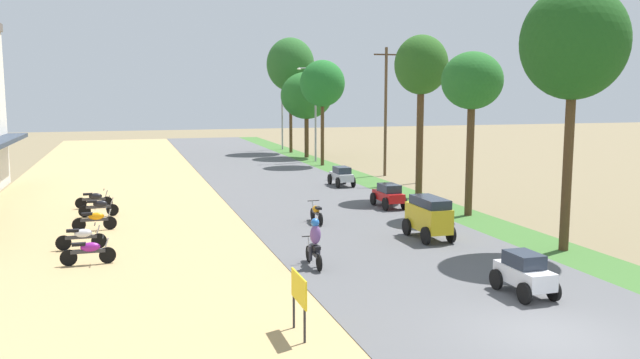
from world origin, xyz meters
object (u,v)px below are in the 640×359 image
object	(u,v)px
parked_motorbike_second	(82,236)
car_van_yellow	(429,215)
median_tree_fourth	(322,84)
median_tree_third	(421,67)
utility_pole_near	(422,111)
car_sedan_red	(389,194)
motorbike_ahead_second	(316,212)
street_signboard	(299,293)
car_hatchback_white	(524,272)
median_tree_sixth	(290,65)
motorbike_foreground_rider	(314,244)
parked_motorbike_third	(95,219)
parked_motorbike_fourth	(99,206)
car_sedan_silver	(341,175)
median_tree_fifth	(306,96)
utility_pole_far	(386,110)
streetlamp_mid	(282,103)
streetlamp_near	(316,107)
parked_motorbike_fifth	(94,198)
median_tree_nearest	(574,44)
parked_motorbike_nearest	(89,250)

from	to	relation	value
parked_motorbike_second	car_van_yellow	world-z (taller)	car_van_yellow
median_tree_fourth	median_tree_third	bearing A→B (deg)	-88.32
utility_pole_near	car_sedan_red	xyz separation A→B (m)	(-5.67, -8.20, -3.89)
car_sedan_red	motorbike_ahead_second	distance (m)	5.31
street_signboard	car_van_yellow	bearing A→B (deg)	47.96
utility_pole_near	car_hatchback_white	size ratio (longest dim) A/B	4.44
median_tree_sixth	motorbike_foreground_rider	bearing A→B (deg)	-103.18
parked_motorbike_third	parked_motorbike_fourth	distance (m)	3.19
car_sedan_silver	utility_pole_near	bearing A→B (deg)	3.64
median_tree_fifth	car_hatchback_white	world-z (taller)	median_tree_fifth
utility_pole_far	car_sedan_silver	size ratio (longest dim) A/B	3.93
street_signboard	car_sedan_silver	distance (m)	24.82
median_tree_fourth	car_van_yellow	world-z (taller)	median_tree_fourth
median_tree_fifth	motorbike_foreground_rider	bearing A→B (deg)	-105.23
car_van_yellow	car_sedan_red	xyz separation A→B (m)	(1.24, 7.00, -0.28)
parked_motorbike_second	car_van_yellow	distance (m)	13.19
parked_motorbike_second	streetlamp_mid	world-z (taller)	streetlamp_mid
car_van_yellow	streetlamp_mid	bearing A→B (deg)	84.51
street_signboard	streetlamp_mid	bearing A→B (deg)	76.95
streetlamp_near	car_sedan_silver	size ratio (longest dim) A/B	3.49
parked_motorbike_fifth	streetlamp_mid	world-z (taller)	streetlamp_mid
parked_motorbike_second	streetlamp_near	xyz separation A→B (m)	(16.93, 26.88, 4.04)
median_tree_fifth	car_van_yellow	world-z (taller)	median_tree_fifth
median_tree_fifth	median_tree_third	bearing A→B (deg)	-90.04
median_tree_nearest	car_hatchback_white	size ratio (longest dim) A/B	4.76
utility_pole_far	median_tree_fifth	bearing A→B (deg)	98.19
motorbike_ahead_second	median_tree_sixth	bearing A→B (deg)	77.64
median_tree_third	car_sedan_silver	size ratio (longest dim) A/B	3.91
parked_motorbike_second	median_tree_sixth	world-z (taller)	median_tree_sixth
streetlamp_mid	motorbike_ahead_second	bearing A→B (deg)	-101.21
parked_motorbike_nearest	median_tree_fifth	size ratio (longest dim) A/B	0.24
parked_motorbike_second	parked_motorbike_fourth	bearing A→B (deg)	86.61
median_tree_sixth	streetlamp_mid	xyz separation A→B (m)	(-0.01, 3.47, -3.60)
car_van_yellow	car_sedan_silver	distance (m)	14.91
parked_motorbike_third	parked_motorbike_fourth	size ratio (longest dim) A/B	1.00
median_tree_fifth	median_tree_sixth	distance (m)	5.78
median_tree_fourth	car_sedan_silver	xyz separation A→B (m)	(-2.22, -11.30, -5.73)
parked_motorbike_fourth	streetlamp_near	distance (m)	26.55
median_tree_third	car_sedan_silver	xyz separation A→B (m)	(-2.71, 5.31, -6.42)
streetlamp_near	car_hatchback_white	distance (m)	36.86
parked_motorbike_second	median_tree_third	size ratio (longest dim) A/B	0.20
parked_motorbike_nearest	car_sedan_red	xyz separation A→B (m)	(13.87, 7.10, 0.19)
streetlamp_near	car_hatchback_white	bearing A→B (deg)	-97.09
median_tree_fourth	car_sedan_silver	size ratio (longest dim) A/B	3.65
utility_pole_near	parked_motorbike_second	bearing A→B (deg)	-146.97
parked_motorbike_fifth	motorbike_ahead_second	bearing A→B (deg)	-35.62
median_tree_sixth	car_sedan_silver	world-z (taller)	median_tree_sixth
median_tree_fifth	utility_pole_far	xyz separation A→B (m)	(1.94, -13.46, -0.88)
utility_pole_far	car_sedan_silver	xyz separation A→B (m)	(-4.67, -4.29, -3.89)
median_tree_sixth	parked_motorbike_nearest	bearing A→B (deg)	-113.76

